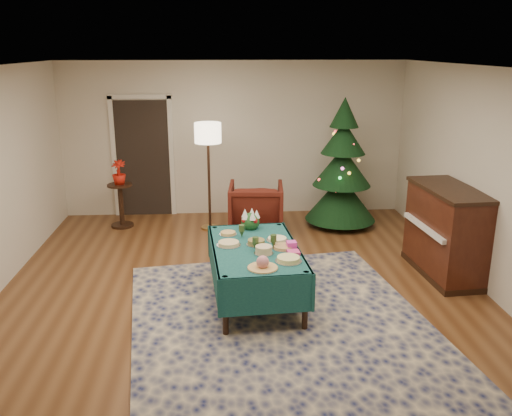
{
  "coord_description": "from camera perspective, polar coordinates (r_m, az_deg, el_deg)",
  "views": [
    {
      "loc": [
        -0.24,
        -6.0,
        2.93
      ],
      "look_at": [
        0.22,
        0.89,
        0.86
      ],
      "focal_mm": 38.0,
      "sensor_mm": 36.0,
      "label": 1
    }
  ],
  "objects": [
    {
      "name": "christmas_tree",
      "position": [
        9.1,
        9.04,
        4.03
      ],
      "size": [
        1.47,
        1.47,
        2.15
      ],
      "color": "black",
      "rests_on": "ground"
    },
    {
      "name": "centerpiece",
      "position": [
        6.93,
        -0.6,
        -1.25
      ],
      "size": [
        0.24,
        0.24,
        0.28
      ],
      "color": "#1E4C1E",
      "rests_on": "buffet_table"
    },
    {
      "name": "doorway",
      "position": [
        9.75,
        -11.82,
        5.51
      ],
      "size": [
        1.08,
        0.04,
        2.16
      ],
      "color": "black",
      "rests_on": "ground"
    },
    {
      "name": "gift_box",
      "position": [
        6.28,
        3.76,
        -3.94
      ],
      "size": [
        0.12,
        0.12,
        0.09
      ],
      "primitive_type": "cube",
      "rotation": [
        0.0,
        0.0,
        0.07
      ],
      "color": "#DD3DB3",
      "rests_on": "buffet_table"
    },
    {
      "name": "platter_7",
      "position": [
        6.74,
        -2.95,
        -2.69
      ],
      "size": [
        0.22,
        0.22,
        0.04
      ],
      "color": "silver",
      "rests_on": "buffet_table"
    },
    {
      "name": "platter_3",
      "position": [
        6.29,
        2.91,
        -4.15
      ],
      "size": [
        0.26,
        0.26,
        0.04
      ],
      "color": "silver",
      "rests_on": "buffet_table"
    },
    {
      "name": "side_table",
      "position": [
        9.33,
        -14.0,
        0.2
      ],
      "size": [
        0.41,
        0.41,
        0.74
      ],
      "color": "black",
      "rests_on": "ground"
    },
    {
      "name": "room_shell",
      "position": [
        6.21,
        -1.47,
        1.96
      ],
      "size": [
        7.0,
        7.0,
        7.0
      ],
      "color": "#593319",
      "rests_on": "ground"
    },
    {
      "name": "potted_plant",
      "position": [
        9.21,
        -14.22,
        3.12
      ],
      "size": [
        0.22,
        0.4,
        0.22
      ],
      "primitive_type": "imported",
      "color": "red",
      "rests_on": "side_table"
    },
    {
      "name": "buffet_table",
      "position": [
        6.38,
        -0.07,
        -5.27
      ],
      "size": [
        1.14,
        1.81,
        0.68
      ],
      "color": "black",
      "rests_on": "ground"
    },
    {
      "name": "goblet_1",
      "position": [
        6.29,
        1.85,
        -3.47
      ],
      "size": [
        0.07,
        0.07,
        0.16
      ],
      "color": "#2D471E",
      "rests_on": "buffet_table"
    },
    {
      "name": "goblet_2",
      "position": [
        6.21,
        -0.05,
        -3.73
      ],
      "size": [
        0.07,
        0.07,
        0.16
      ],
      "color": "#2D471E",
      "rests_on": "buffet_table"
    },
    {
      "name": "platter_4",
      "position": [
        6.38,
        -2.89,
        -3.78
      ],
      "size": [
        0.29,
        0.29,
        0.05
      ],
      "color": "silver",
      "rests_on": "buffet_table"
    },
    {
      "name": "piano",
      "position": [
        7.52,
        19.36,
        -2.46
      ],
      "size": [
        0.74,
        1.42,
        1.19
      ],
      "color": "black",
      "rests_on": "ground"
    },
    {
      "name": "platter_2",
      "position": [
        6.12,
        0.82,
        -4.46
      ],
      "size": [
        0.22,
        0.22,
        0.09
      ],
      "color": "silver",
      "rests_on": "buffet_table"
    },
    {
      "name": "platter_6",
      "position": [
        6.54,
        2.24,
        -3.3
      ],
      "size": [
        0.26,
        0.26,
        0.04
      ],
      "color": "silver",
      "rests_on": "buffet_table"
    },
    {
      "name": "napkin_stack",
      "position": [
        6.14,
        3.96,
        -4.68
      ],
      "size": [
        0.14,
        0.14,
        0.04
      ],
      "primitive_type": "cube",
      "rotation": [
        0.0,
        0.0,
        0.07
      ],
      "color": "#D83C7F",
      "rests_on": "buffet_table"
    },
    {
      "name": "platter_0",
      "position": [
        5.72,
        0.71,
        -5.91
      ],
      "size": [
        0.33,
        0.33,
        0.15
      ],
      "color": "silver",
      "rests_on": "buffet_table"
    },
    {
      "name": "floor_lamp",
      "position": [
        8.73,
        -5.08,
        7.19
      ],
      "size": [
        0.43,
        0.43,
        1.76
      ],
      "color": "#A57F3F",
      "rests_on": "ground"
    },
    {
      "name": "rug",
      "position": [
        5.89,
        3.19,
        -13.04
      ],
      "size": [
        3.75,
        4.6,
        0.02
      ],
      "primitive_type": "cube",
      "rotation": [
        0.0,
        0.0,
        0.14
      ],
      "color": "#121A46",
      "rests_on": "ground"
    },
    {
      "name": "goblet_0",
      "position": [
        6.63,
        -1.51,
        -2.41
      ],
      "size": [
        0.07,
        0.07,
        0.16
      ],
      "color": "#2D471E",
      "rests_on": "buffet_table"
    },
    {
      "name": "platter_1",
      "position": [
        5.92,
        3.43,
        -5.42
      ],
      "size": [
        0.29,
        0.29,
        0.06
      ],
      "color": "silver",
      "rests_on": "buffet_table"
    },
    {
      "name": "platter_5",
      "position": [
        6.39,
        0.03,
        -3.64
      ],
      "size": [
        0.23,
        0.23,
        0.06
      ],
      "color": "silver",
      "rests_on": "buffet_table"
    },
    {
      "name": "armchair",
      "position": [
        8.81,
        -0.01,
        0.31
      ],
      "size": [
        0.92,
        0.87,
        0.89
      ],
      "primitive_type": "imported",
      "rotation": [
        0.0,
        0.0,
        3.06
      ],
      "color": "#4F1911",
      "rests_on": "ground"
    }
  ]
}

